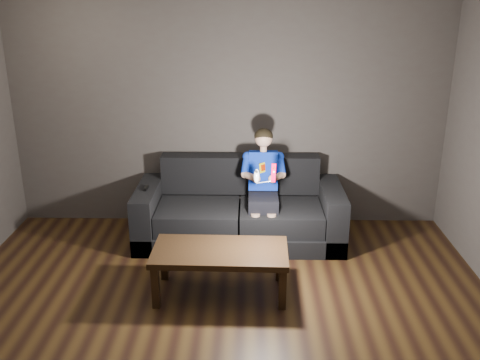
{
  "coord_description": "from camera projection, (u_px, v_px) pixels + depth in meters",
  "views": [
    {
      "loc": [
        0.24,
        -3.53,
        2.66
      ],
      "look_at": [
        0.15,
        1.55,
        0.85
      ],
      "focal_mm": 40.0,
      "sensor_mm": 36.0,
      "label": 1
    }
  ],
  "objects": [
    {
      "name": "floor",
      "position": [
        217.0,
        347.0,
        4.22
      ],
      "size": [
        5.0,
        5.0,
        0.0
      ],
      "primitive_type": "plane",
      "color": "black",
      "rests_on": "ground"
    },
    {
      "name": "sofa",
      "position": [
        240.0,
        215.0,
        5.98
      ],
      "size": [
        2.26,
        0.98,
        0.87
      ],
      "color": "black",
      "rests_on": "floor"
    },
    {
      "name": "wii_remote_red",
      "position": [
        274.0,
        173.0,
        5.27
      ],
      "size": [
        0.06,
        0.08,
        0.19
      ],
      "color": "#C9012F",
      "rests_on": "child"
    },
    {
      "name": "wii_remote_black",
      "position": [
        146.0,
        188.0,
        5.81
      ],
      "size": [
        0.03,
        0.14,
        0.03
      ],
      "color": "black",
      "rests_on": "sofa"
    },
    {
      "name": "child",
      "position": [
        263.0,
        178.0,
        5.77
      ],
      "size": [
        0.48,
        0.58,
        1.17
      ],
      "color": "black",
      "rests_on": "sofa"
    },
    {
      "name": "nunchuk_white",
      "position": [
        257.0,
        176.0,
        5.29
      ],
      "size": [
        0.07,
        0.09,
        0.15
      ],
      "color": "silver",
      "rests_on": "child"
    },
    {
      "name": "back_wall",
      "position": [
        228.0,
        111.0,
        6.12
      ],
      "size": [
        5.0,
        0.04,
        2.7
      ],
      "primitive_type": "cube",
      "color": "#413938",
      "rests_on": "ground"
    },
    {
      "name": "coffee_table",
      "position": [
        220.0,
        255.0,
        4.85
      ],
      "size": [
        1.24,
        0.64,
        0.44
      ],
      "color": "black",
      "rests_on": "floor"
    }
  ]
}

